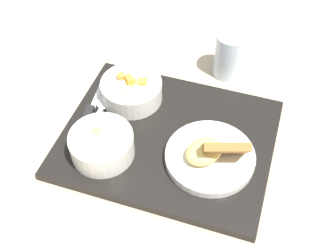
{
  "coord_description": "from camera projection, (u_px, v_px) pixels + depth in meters",
  "views": [
    {
      "loc": [
        0.14,
        -0.51,
        0.67
      ],
      "look_at": [
        0.0,
        0.0,
        0.05
      ],
      "focal_mm": 45.0,
      "sensor_mm": 36.0,
      "label": 1
    }
  ],
  "objects": [
    {
      "name": "ground_plane",
      "position": [
        168.0,
        141.0,
        0.85
      ],
      "size": [
        4.0,
        4.0,
        0.0
      ],
      "primitive_type": "plane",
      "color": "tan"
    },
    {
      "name": "plate_main",
      "position": [
        211.0,
        155.0,
        0.79
      ],
      "size": [
        0.17,
        0.17,
        0.08
      ],
      "color": "silver",
      "rests_on": "serving_tray"
    },
    {
      "name": "bowl_soup",
      "position": [
        102.0,
        144.0,
        0.79
      ],
      "size": [
        0.12,
        0.12,
        0.05
      ],
      "color": "silver",
      "rests_on": "serving_tray"
    },
    {
      "name": "bowl_salad",
      "position": [
        132.0,
        89.0,
        0.89
      ],
      "size": [
        0.13,
        0.13,
        0.06
      ],
      "color": "silver",
      "rests_on": "serving_tray"
    },
    {
      "name": "serving_tray",
      "position": [
        168.0,
        139.0,
        0.84
      ],
      "size": [
        0.43,
        0.35,
        0.02
      ],
      "color": "black",
      "rests_on": "ground_plane"
    },
    {
      "name": "glass_water",
      "position": [
        230.0,
        57.0,
        0.95
      ],
      "size": [
        0.07,
        0.07,
        0.11
      ],
      "color": "silver",
      "rests_on": "ground_plane"
    },
    {
      "name": "knife",
      "position": [
        87.0,
        117.0,
        0.86
      ],
      "size": [
        0.03,
        0.19,
        0.02
      ],
      "rotation": [
        0.0,
        0.0,
        1.64
      ],
      "color": "silver",
      "rests_on": "serving_tray"
    },
    {
      "name": "spoon",
      "position": [
        101.0,
        110.0,
        0.87
      ],
      "size": [
        0.04,
        0.16,
        0.01
      ],
      "rotation": [
        0.0,
        0.0,
        1.57
      ],
      "color": "silver",
      "rests_on": "serving_tray"
    }
  ]
}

